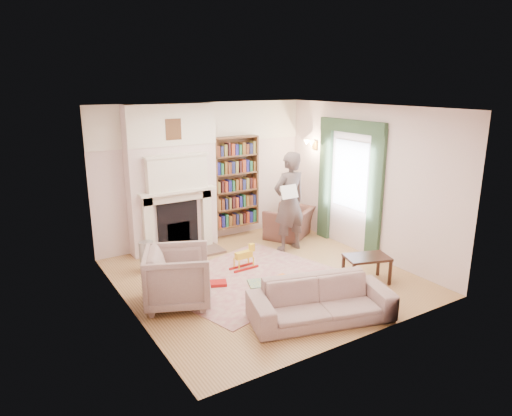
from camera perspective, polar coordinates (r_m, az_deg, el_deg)
floor at (r=7.78m, az=0.98°, el=-8.61°), size 4.50×4.50×0.00m
ceiling at (r=7.11m, az=1.08°, el=12.44°), size 4.50×4.50×0.00m
wall_back at (r=9.25m, az=-6.54°, el=4.31°), size 4.50×0.00×4.50m
wall_front at (r=5.64m, az=13.49°, el=-3.33°), size 4.50×0.00×4.50m
wall_left at (r=6.43m, az=-16.09°, el=-1.18°), size 0.00×4.50×4.50m
wall_right at (r=8.72m, az=13.59°, el=3.29°), size 0.00×4.50×4.50m
fireplace at (r=8.78m, az=-10.41°, el=3.47°), size 1.70×0.58×2.80m
bookcase at (r=9.47m, az=-2.60°, el=3.27°), size 1.00×0.24×1.85m
window at (r=8.98m, az=11.75°, el=4.07°), size 0.02×0.90×1.30m
curtain_left at (r=8.52m, az=14.69°, el=1.56°), size 0.07×0.32×2.40m
curtain_right at (r=9.51m, az=8.63°, el=3.32°), size 0.07×0.32×2.40m
pelmet at (r=8.81m, az=11.86°, el=9.98°), size 0.09×1.70×0.24m
wall_sconce at (r=9.59m, az=6.46°, el=7.74°), size 0.20×0.24×0.24m
rug at (r=7.73m, az=-1.20°, el=-8.75°), size 3.19×2.76×0.01m
armchair_reading at (r=9.64m, az=4.20°, el=-1.85°), size 1.25×1.21×0.62m
armchair_left at (r=6.83m, az=-9.72°, el=-8.51°), size 1.22×1.21×0.85m
sofa at (r=6.44m, az=8.13°, el=-11.38°), size 2.10×1.28×0.57m
man_reading at (r=8.74m, az=4.18°, el=0.78°), size 0.73×0.50×1.93m
newspaper at (r=8.43m, az=4.18°, el=2.04°), size 0.37×0.12×0.25m
coffee_table at (r=7.73m, az=13.62°, el=-7.44°), size 0.81×0.65×0.45m
paraffin_heater at (r=8.09m, az=-13.51°, el=-5.97°), size 0.28×0.28×0.55m
rocking_horse at (r=8.00m, az=-1.54°, el=-6.20°), size 0.51×0.23×0.44m
board_game at (r=7.48m, az=0.44°, el=-9.42°), size 0.45×0.45×0.03m
game_box_lid at (r=7.49m, az=-4.94°, el=-9.37°), size 0.38×0.32×0.05m
comic_annuals at (r=7.59m, az=2.67°, el=-9.10°), size 0.90×0.52×0.02m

